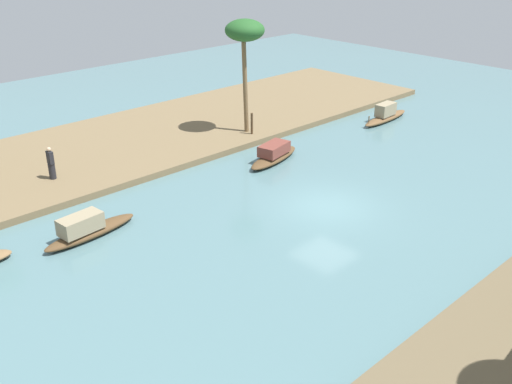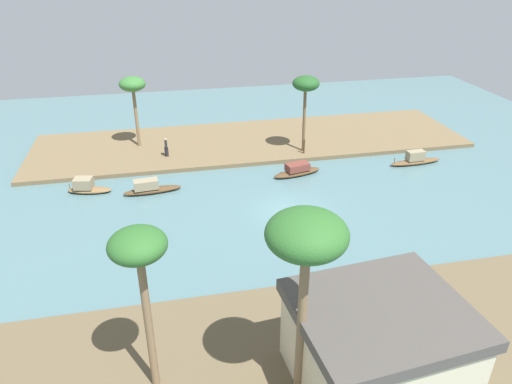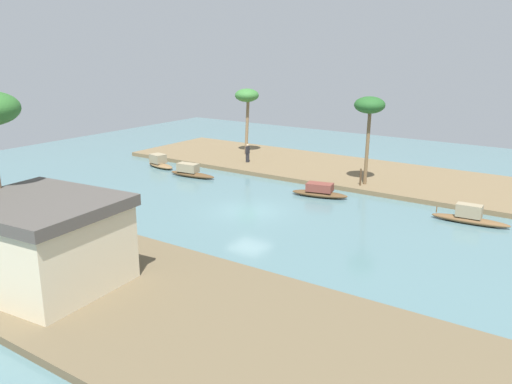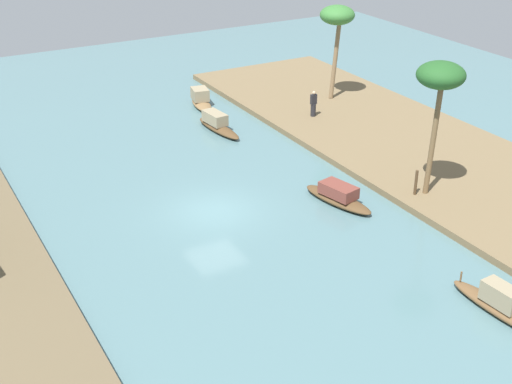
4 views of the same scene
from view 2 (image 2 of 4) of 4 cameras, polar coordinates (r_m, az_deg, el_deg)
The scene contains 14 objects.
river_water at distance 32.04m, azimuth 4.06°, elevation -2.44°, with size 64.88×64.88×0.00m, color slate.
riverbank_left at distance 43.39m, azimuth -0.53°, elevation 6.20°, with size 38.86×10.26×0.34m, color brown.
riverbank_right at distance 22.31m, azimuth 13.48°, elevation -18.58°, with size 38.86×10.26×0.34m, color brown.
sampan_midstream at distance 37.13m, azimuth 5.04°, elevation 2.62°, with size 4.16×1.92×0.99m.
sampan_upstream_small at distance 35.08m, azimuth -12.75°, elevation 0.49°, with size 4.26×1.28×1.08m.
sampan_downstream_large at distance 41.08m, azimuth 18.80°, elevation 3.75°, with size 4.59×1.12×1.18m.
sampan_with_tall_canopy at distance 36.47m, azimuth -19.85°, elevation 0.58°, with size 3.34×1.64×1.13m.
person_on_near_bank at distance 40.19m, azimuth -10.85°, elevation 5.25°, with size 0.32×0.38×1.61m.
mooring_post at distance 40.29m, azimuth 5.86°, elevation 5.54°, with size 0.14×0.14×1.26m, color #4C3823.
palm_tree_left_near at distance 39.35m, azimuth 6.08°, elevation 12.74°, with size 2.22×2.22×6.46m.
palm_tree_left_far at distance 41.80m, azimuth -14.77°, elevation 12.33°, with size 2.22×2.22×6.08m.
palm_tree_right_tall at distance 15.44m, azimuth 6.14°, elevation -5.94°, with size 2.77×2.77×8.19m.
palm_tree_right_short at distance 16.92m, azimuth -14.05°, elevation -7.33°, with size 2.09×2.09×7.15m.
riverside_building at distance 19.71m, azimuth 14.49°, elevation -17.59°, with size 6.91×6.12×3.85m.
Camera 2 is at (7.88, 26.62, 15.99)m, focal length 32.93 mm.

